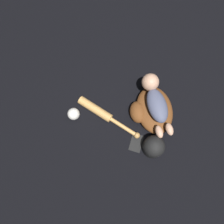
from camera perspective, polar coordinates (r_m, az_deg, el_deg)
ground_plane at (r=1.45m, az=12.08°, el=-1.22°), size 6.00×6.00×0.00m
baseball_glove at (r=1.40m, az=10.32°, el=0.47°), size 0.36×0.31×0.09m
baby_figure at (r=1.34m, az=11.23°, el=3.32°), size 0.39×0.21×0.11m
baseball_bat at (r=1.40m, az=-2.71°, el=-0.30°), size 0.26×0.41×0.05m
baseball at (r=1.40m, az=-9.98°, el=-0.49°), size 0.08×0.08×0.08m
baseball_cap at (r=1.35m, az=10.74°, el=-8.81°), size 0.15×0.21×0.13m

